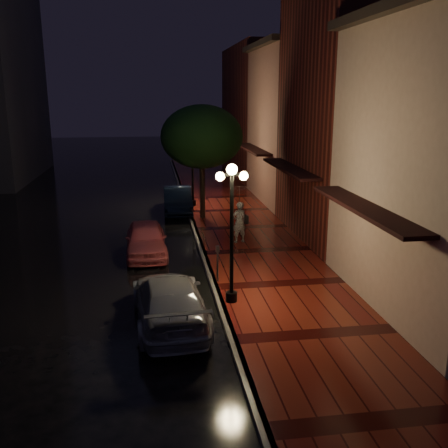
{
  "coord_description": "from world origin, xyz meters",
  "views": [
    {
      "loc": [
        -1.99,
        -19.31,
        6.44
      ],
      "look_at": [
        0.81,
        -0.24,
        1.4
      ],
      "focal_mm": 40.0,
      "sensor_mm": 36.0,
      "label": 1
    }
  ],
  "objects_px": {
    "street_tree": "(202,139)",
    "silver_car": "(169,301)",
    "streetlamp_near": "(232,226)",
    "navy_car": "(178,200)",
    "woman_with_umbrella": "(239,205)",
    "parking_meter": "(218,260)",
    "streetlamp_far": "(192,163)",
    "pink_car": "(146,239)"
  },
  "relations": [
    {
      "from": "silver_car",
      "to": "street_tree",
      "type": "bearing_deg",
      "value": -104.19
    },
    {
      "from": "pink_car",
      "to": "woman_with_umbrella",
      "type": "relative_size",
      "value": 1.6
    },
    {
      "from": "silver_car",
      "to": "pink_car",
      "type": "bearing_deg",
      "value": -87.61
    },
    {
      "from": "street_tree",
      "to": "navy_car",
      "type": "height_order",
      "value": "street_tree"
    },
    {
      "from": "pink_car",
      "to": "navy_car",
      "type": "distance_m",
      "value": 7.61
    },
    {
      "from": "street_tree",
      "to": "woman_with_umbrella",
      "type": "bearing_deg",
      "value": -76.79
    },
    {
      "from": "navy_car",
      "to": "woman_with_umbrella",
      "type": "xyz_separation_m",
      "value": [
        2.31,
        -6.64,
        1.11
      ]
    },
    {
      "from": "street_tree",
      "to": "pink_car",
      "type": "xyz_separation_m",
      "value": [
        -2.91,
        -5.47,
        -3.56
      ]
    },
    {
      "from": "pink_car",
      "to": "woman_with_umbrella",
      "type": "bearing_deg",
      "value": 9.22
    },
    {
      "from": "street_tree",
      "to": "silver_car",
      "type": "relative_size",
      "value": 1.19
    },
    {
      "from": "streetlamp_near",
      "to": "street_tree",
      "type": "relative_size",
      "value": 0.74
    },
    {
      "from": "pink_car",
      "to": "silver_car",
      "type": "height_order",
      "value": "silver_car"
    },
    {
      "from": "streetlamp_far",
      "to": "parking_meter",
      "type": "relative_size",
      "value": 3.36
    },
    {
      "from": "pink_car",
      "to": "streetlamp_far",
      "type": "bearing_deg",
      "value": 70.97
    },
    {
      "from": "streetlamp_far",
      "to": "woman_with_umbrella",
      "type": "bearing_deg",
      "value": -79.98
    },
    {
      "from": "silver_car",
      "to": "parking_meter",
      "type": "relative_size",
      "value": 3.79
    },
    {
      "from": "silver_car",
      "to": "navy_car",
      "type": "bearing_deg",
      "value": -97.83
    },
    {
      "from": "navy_car",
      "to": "woman_with_umbrella",
      "type": "height_order",
      "value": "woman_with_umbrella"
    },
    {
      "from": "navy_car",
      "to": "silver_car",
      "type": "xyz_separation_m",
      "value": [
        -1.01,
        -13.91,
        -0.01
      ]
    },
    {
      "from": "street_tree",
      "to": "navy_car",
      "type": "bearing_deg",
      "value": 121.84
    },
    {
      "from": "street_tree",
      "to": "silver_car",
      "type": "height_order",
      "value": "street_tree"
    },
    {
      "from": "streetlamp_near",
      "to": "navy_car",
      "type": "distance_m",
      "value": 13.11
    },
    {
      "from": "parking_meter",
      "to": "navy_car",
      "type": "bearing_deg",
      "value": 87.65
    },
    {
      "from": "silver_car",
      "to": "parking_meter",
      "type": "height_order",
      "value": "parking_meter"
    },
    {
      "from": "streetlamp_far",
      "to": "street_tree",
      "type": "height_order",
      "value": "street_tree"
    },
    {
      "from": "streetlamp_near",
      "to": "navy_car",
      "type": "xyz_separation_m",
      "value": [
        -0.95,
        12.94,
        -1.89
      ]
    },
    {
      "from": "pink_car",
      "to": "street_tree",
      "type": "bearing_deg",
      "value": 60.32
    },
    {
      "from": "navy_car",
      "to": "silver_car",
      "type": "relative_size",
      "value": 0.89
    },
    {
      "from": "streetlamp_near",
      "to": "woman_with_umbrella",
      "type": "height_order",
      "value": "streetlamp_near"
    },
    {
      "from": "streetlamp_near",
      "to": "pink_car",
      "type": "distance_m",
      "value": 6.42
    },
    {
      "from": "silver_car",
      "to": "woman_with_umbrella",
      "type": "distance_m",
      "value": 8.06
    },
    {
      "from": "streetlamp_far",
      "to": "parking_meter",
      "type": "bearing_deg",
      "value": -90.94
    },
    {
      "from": "parking_meter",
      "to": "pink_car",
      "type": "bearing_deg",
      "value": 116.82
    },
    {
      "from": "street_tree",
      "to": "pink_car",
      "type": "distance_m",
      "value": 7.14
    },
    {
      "from": "pink_car",
      "to": "woman_with_umbrella",
      "type": "distance_m",
      "value": 4.24
    },
    {
      "from": "street_tree",
      "to": "navy_car",
      "type": "xyz_separation_m",
      "value": [
        -1.21,
        1.95,
        -3.53
      ]
    },
    {
      "from": "streetlamp_far",
      "to": "navy_car",
      "type": "bearing_deg",
      "value": -131.81
    },
    {
      "from": "pink_car",
      "to": "silver_car",
      "type": "xyz_separation_m",
      "value": [
        0.69,
        -6.49,
        0.02
      ]
    },
    {
      "from": "silver_car",
      "to": "streetlamp_near",
      "type": "bearing_deg",
      "value": -157.41
    },
    {
      "from": "navy_car",
      "to": "woman_with_umbrella",
      "type": "distance_m",
      "value": 7.12
    },
    {
      "from": "pink_car",
      "to": "streetlamp_near",
      "type": "bearing_deg",
      "value": -66.04
    },
    {
      "from": "silver_car",
      "to": "parking_meter",
      "type": "distance_m",
      "value": 3.25
    }
  ]
}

